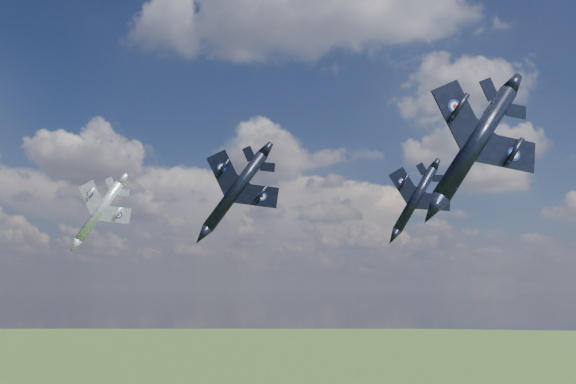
% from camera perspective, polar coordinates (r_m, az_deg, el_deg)
% --- Properties ---
extents(jet_lead_navy, '(11.87, 15.47, 8.37)m').
position_cam_1_polar(jet_lead_navy, '(63.59, -5.35, 0.13)').
color(jet_lead_navy, black).
extents(jet_right_navy, '(16.33, 18.82, 9.25)m').
position_cam_1_polar(jet_right_navy, '(48.17, 18.50, 4.71)').
color(jet_right_navy, black).
extents(jet_high_navy, '(13.63, 17.26, 8.63)m').
position_cam_1_polar(jet_high_navy, '(89.47, 12.80, -0.72)').
color(jet_high_navy, black).
extents(jet_left_silver, '(11.42, 15.40, 8.53)m').
position_cam_1_polar(jet_left_silver, '(91.40, -18.58, -1.86)').
color(jet_left_silver, gray).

